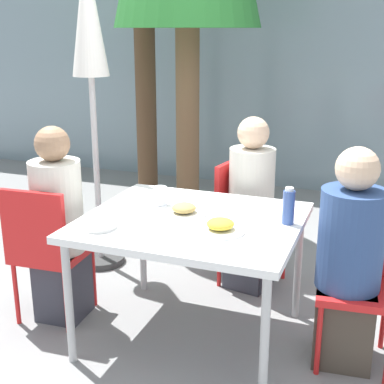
{
  "coord_description": "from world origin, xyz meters",
  "views": [
    {
      "loc": [
        0.96,
        -2.56,
        1.72
      ],
      "look_at": [
        0.0,
        0.0,
        0.88
      ],
      "focal_mm": 50.0,
      "sensor_mm": 36.0,
      "label": 1
    }
  ],
  "objects_px": {
    "closed_umbrella": "(90,46)",
    "bottle": "(289,206)",
    "person_far": "(251,208)",
    "drinking_cup": "(160,196)",
    "person_right": "(349,265)",
    "chair_right": "(357,269)",
    "chair_left": "(45,245)",
    "salad_bowl": "(99,224)",
    "person_left": "(59,229)",
    "chair_far": "(243,213)"
  },
  "relations": [
    {
      "from": "closed_umbrella",
      "to": "bottle",
      "type": "height_order",
      "value": "closed_umbrella"
    },
    {
      "from": "person_far",
      "to": "drinking_cup",
      "type": "bearing_deg",
      "value": -22.98
    },
    {
      "from": "person_right",
      "to": "person_far",
      "type": "relative_size",
      "value": 0.99
    },
    {
      "from": "chair_right",
      "to": "drinking_cup",
      "type": "xyz_separation_m",
      "value": [
        -1.13,
        -0.01,
        0.29
      ]
    },
    {
      "from": "chair_left",
      "to": "person_right",
      "type": "height_order",
      "value": "person_right"
    },
    {
      "from": "chair_left",
      "to": "salad_bowl",
      "type": "height_order",
      "value": "chair_left"
    },
    {
      "from": "person_left",
      "to": "person_far",
      "type": "xyz_separation_m",
      "value": [
        0.97,
        0.8,
        -0.01
      ]
    },
    {
      "from": "person_far",
      "to": "person_left",
      "type": "bearing_deg",
      "value": -39.94
    },
    {
      "from": "person_left",
      "to": "bottle",
      "type": "bearing_deg",
      "value": 3.12
    },
    {
      "from": "drinking_cup",
      "to": "closed_umbrella",
      "type": "bearing_deg",
      "value": 142.98
    },
    {
      "from": "drinking_cup",
      "to": "salad_bowl",
      "type": "relative_size",
      "value": 0.62
    },
    {
      "from": "person_far",
      "to": "bottle",
      "type": "bearing_deg",
      "value": 39.46
    },
    {
      "from": "closed_umbrella",
      "to": "chair_right",
      "type": "bearing_deg",
      "value": -16.66
    },
    {
      "from": "person_far",
      "to": "person_right",
      "type": "bearing_deg",
      "value": 56.05
    },
    {
      "from": "person_left",
      "to": "chair_right",
      "type": "distance_m",
      "value": 1.72
    },
    {
      "from": "closed_umbrella",
      "to": "salad_bowl",
      "type": "relative_size",
      "value": 12.76
    },
    {
      "from": "person_far",
      "to": "chair_right",
      "type": "bearing_deg",
      "value": 61.52
    },
    {
      "from": "chair_far",
      "to": "closed_umbrella",
      "type": "relative_size",
      "value": 0.38
    },
    {
      "from": "person_left",
      "to": "salad_bowl",
      "type": "height_order",
      "value": "person_left"
    },
    {
      "from": "chair_far",
      "to": "closed_umbrella",
      "type": "height_order",
      "value": "closed_umbrella"
    },
    {
      "from": "chair_left",
      "to": "person_right",
      "type": "relative_size",
      "value": 0.73
    },
    {
      "from": "person_left",
      "to": "bottle",
      "type": "height_order",
      "value": "person_left"
    },
    {
      "from": "person_left",
      "to": "chair_right",
      "type": "bearing_deg",
      "value": 3.82
    },
    {
      "from": "chair_left",
      "to": "person_left",
      "type": "distance_m",
      "value": 0.12
    },
    {
      "from": "person_left",
      "to": "person_far",
      "type": "bearing_deg",
      "value": 36.39
    },
    {
      "from": "person_left",
      "to": "bottle",
      "type": "xyz_separation_m",
      "value": [
        1.33,
        0.15,
        0.25
      ]
    },
    {
      "from": "closed_umbrella",
      "to": "bottle",
      "type": "xyz_separation_m",
      "value": [
        1.52,
        -0.63,
        -0.78
      ]
    },
    {
      "from": "chair_right",
      "to": "chair_far",
      "type": "xyz_separation_m",
      "value": [
        -0.81,
        0.66,
        0.0
      ]
    },
    {
      "from": "person_far",
      "to": "bottle",
      "type": "relative_size",
      "value": 5.94
    },
    {
      "from": "chair_far",
      "to": "person_left",
      "type": "bearing_deg",
      "value": -35.65
    },
    {
      "from": "salad_bowl",
      "to": "person_left",
      "type": "bearing_deg",
      "value": 149.08
    },
    {
      "from": "bottle",
      "to": "chair_far",
      "type": "bearing_deg",
      "value": 121.13
    },
    {
      "from": "drinking_cup",
      "to": "bottle",
      "type": "bearing_deg",
      "value": -4.08
    },
    {
      "from": "chair_right",
      "to": "person_right",
      "type": "distance_m",
      "value": 0.11
    },
    {
      "from": "chair_left",
      "to": "salad_bowl",
      "type": "xyz_separation_m",
      "value": [
        0.48,
        -0.17,
        0.26
      ]
    },
    {
      "from": "person_right",
      "to": "person_far",
      "type": "distance_m",
      "value": 0.97
    },
    {
      "from": "person_right",
      "to": "drinking_cup",
      "type": "relative_size",
      "value": 10.77
    },
    {
      "from": "person_left",
      "to": "drinking_cup",
      "type": "bearing_deg",
      "value": 16.25
    },
    {
      "from": "drinking_cup",
      "to": "chair_right",
      "type": "bearing_deg",
      "value": 0.43
    },
    {
      "from": "chair_left",
      "to": "drinking_cup",
      "type": "distance_m",
      "value": 0.74
    },
    {
      "from": "chair_far",
      "to": "chair_left",
      "type": "bearing_deg",
      "value": -34.44
    },
    {
      "from": "person_right",
      "to": "drinking_cup",
      "type": "height_order",
      "value": "person_right"
    },
    {
      "from": "person_far",
      "to": "closed_umbrella",
      "type": "distance_m",
      "value": 1.56
    },
    {
      "from": "person_left",
      "to": "salad_bowl",
      "type": "bearing_deg",
      "value": -34.2
    },
    {
      "from": "chair_right",
      "to": "person_far",
      "type": "relative_size",
      "value": 0.73
    },
    {
      "from": "chair_right",
      "to": "person_far",
      "type": "height_order",
      "value": "person_far"
    },
    {
      "from": "person_left",
      "to": "person_right",
      "type": "xyz_separation_m",
      "value": [
        1.66,
        0.13,
        -0.02
      ]
    },
    {
      "from": "person_far",
      "to": "chair_left",
      "type": "bearing_deg",
      "value": -38.45
    },
    {
      "from": "person_right",
      "to": "chair_far",
      "type": "xyz_separation_m",
      "value": [
        -0.76,
        0.74,
        -0.06
      ]
    },
    {
      "from": "person_far",
      "to": "closed_umbrella",
      "type": "bearing_deg",
      "value": -78.33
    }
  ]
}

